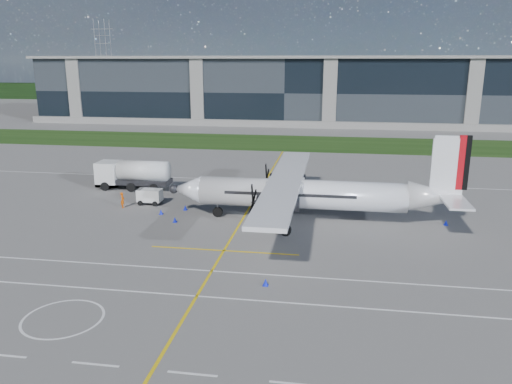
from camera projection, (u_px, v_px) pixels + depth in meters
name	position (u px, v px, depth m)	size (l,w,h in m)	color
ground	(266.00, 150.00, 84.05)	(400.00, 400.00, 0.00)	slate
grass_strip	(272.00, 142.00, 91.69)	(400.00, 18.00, 0.04)	#17350E
terminal_building	(289.00, 91.00, 120.32)	(120.00, 20.00, 15.00)	black
tree_line	(304.00, 94.00, 178.76)	(400.00, 6.00, 6.00)	black
pylon_west	(104.00, 59.00, 197.27)	(9.00, 4.60, 30.00)	gray
yellow_taxiway_centerline	(255.00, 198.00, 54.96)	(0.20, 70.00, 0.01)	yellow
white_lane_line	(152.00, 293.00, 32.49)	(90.00, 0.15, 0.01)	white
turboprop_aircraft	(313.00, 178.00, 45.85)	(27.13, 28.13, 8.44)	white
fuel_tanker_truck	(128.00, 175.00, 58.39)	(9.05, 2.94, 3.39)	silver
baggage_tug	(150.00, 197.00, 52.36)	(2.66, 1.60, 1.60)	silver
ground_crew_person	(122.00, 199.00, 51.00)	(0.76, 0.54, 1.87)	#F25907
safety_cone_stbdwing	(299.00, 184.00, 60.00)	(0.36, 0.36, 0.50)	#0C19CE
safety_cone_nose_stbd	(185.00, 208.00, 50.37)	(0.36, 0.36, 0.50)	#0C19CE
safety_cone_portwing	(265.00, 282.00, 33.49)	(0.36, 0.36, 0.50)	#0C19CE
safety_cone_nose_port	(175.00, 220.00, 46.59)	(0.36, 0.36, 0.50)	#0C19CE
safety_cone_tail	(446.00, 223.00, 45.76)	(0.36, 0.36, 0.50)	#0C19CE
safety_cone_fwd	(161.00, 212.00, 49.00)	(0.36, 0.36, 0.50)	#0C19CE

